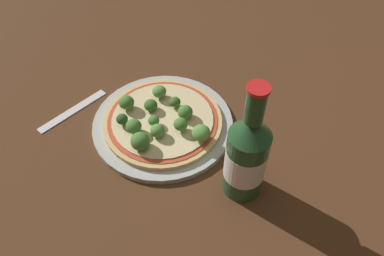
% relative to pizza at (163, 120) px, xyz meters
% --- Properties ---
extents(ground_plane, '(3.00, 3.00, 0.00)m').
position_rel_pizza_xyz_m(ground_plane, '(-0.01, 0.01, -0.02)').
color(ground_plane, '#4C2D19').
extents(plate, '(0.29, 0.29, 0.01)m').
position_rel_pizza_xyz_m(plate, '(-0.00, 0.00, -0.01)').
color(plate, '#B2B7B2').
rests_on(plate, ground_plane).
extents(pizza, '(0.24, 0.24, 0.01)m').
position_rel_pizza_xyz_m(pizza, '(0.00, 0.00, 0.00)').
color(pizza, tan).
rests_on(pizza, plate).
extents(broccoli_floret_0, '(0.04, 0.04, 0.03)m').
position_rel_pizza_xyz_m(broccoli_floret_0, '(-0.01, -0.08, 0.02)').
color(broccoli_floret_0, '#89A866').
rests_on(broccoli_floret_0, pizza).
extents(broccoli_floret_1, '(0.03, 0.03, 0.03)m').
position_rel_pizza_xyz_m(broccoli_floret_1, '(0.01, -0.04, 0.02)').
color(broccoli_floret_1, '#89A866').
rests_on(broccoli_floret_1, pizza).
extents(broccoli_floret_2, '(0.03, 0.03, 0.03)m').
position_rel_pizza_xyz_m(broccoli_floret_2, '(-0.08, -0.00, 0.02)').
color(broccoli_floret_2, '#89A866').
rests_on(broccoli_floret_2, pizza).
extents(broccoli_floret_3, '(0.04, 0.04, 0.03)m').
position_rel_pizza_xyz_m(broccoli_floret_3, '(0.09, -0.02, 0.02)').
color(broccoli_floret_3, '#89A866').
rests_on(broccoli_floret_3, pizza).
extents(broccoli_floret_4, '(0.02, 0.02, 0.02)m').
position_rel_pizza_xyz_m(broccoli_floret_4, '(0.01, 0.04, 0.02)').
color(broccoli_floret_4, '#89A866').
rests_on(broccoli_floret_4, pizza).
extents(broccoli_floret_5, '(0.03, 0.03, 0.03)m').
position_rel_pizza_xyz_m(broccoli_floret_5, '(-0.04, -0.05, 0.02)').
color(broccoli_floret_5, '#89A866').
rests_on(broccoli_floret_5, pizza).
extents(broccoli_floret_6, '(0.03, 0.03, 0.02)m').
position_rel_pizza_xyz_m(broccoli_floret_6, '(-0.03, 0.01, 0.02)').
color(broccoli_floret_6, '#89A866').
rests_on(broccoli_floret_6, pizza).
extents(broccoli_floret_7, '(0.03, 0.03, 0.03)m').
position_rel_pizza_xyz_m(broccoli_floret_7, '(-0.03, 0.05, 0.02)').
color(broccoli_floret_7, '#89A866').
rests_on(broccoli_floret_7, pizza).
extents(broccoli_floret_8, '(0.03, 0.03, 0.03)m').
position_rel_pizza_xyz_m(broccoli_floret_8, '(0.05, -0.02, 0.02)').
color(broccoli_floret_8, '#89A866').
rests_on(broccoli_floret_8, pizza).
extents(broccoli_floret_9, '(0.02, 0.02, 0.02)m').
position_rel_pizza_xyz_m(broccoli_floret_9, '(-0.01, -0.02, 0.02)').
color(broccoli_floret_9, '#89A866').
rests_on(broccoli_floret_9, pizza).
extents(broccoli_floret_10, '(0.02, 0.02, 0.03)m').
position_rel_pizza_xyz_m(broccoli_floret_10, '(-0.07, -0.04, 0.02)').
color(broccoli_floret_10, '#89A866').
rests_on(broccoli_floret_10, pizza).
extents(broccoli_floret_11, '(0.03, 0.03, 0.03)m').
position_rel_pizza_xyz_m(broccoli_floret_11, '(0.04, 0.02, 0.02)').
color(broccoli_floret_11, '#89A866').
rests_on(broccoli_floret_11, pizza).
extents(beer_bottle, '(0.07, 0.07, 0.24)m').
position_rel_pizza_xyz_m(beer_bottle, '(0.19, -0.08, 0.07)').
color(beer_bottle, '#234C28').
rests_on(beer_bottle, ground_plane).
extents(fork, '(0.08, 0.16, 0.00)m').
position_rel_pizza_xyz_m(fork, '(-0.20, -0.03, -0.02)').
color(fork, silver).
rests_on(fork, ground_plane).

